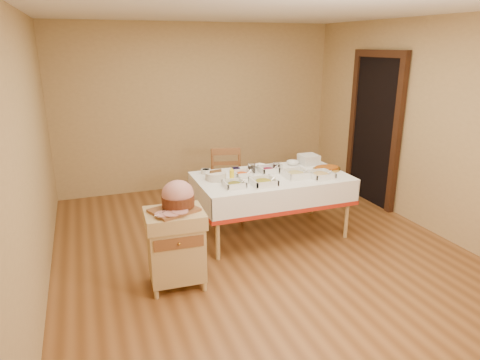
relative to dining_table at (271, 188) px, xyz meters
name	(u,v)px	position (x,y,z in m)	size (l,w,h in m)	color
room_shell	(259,139)	(-0.30, -0.30, 0.70)	(5.00, 5.00, 5.00)	brown
doorway	(375,128)	(1.90, 0.60, 0.51)	(0.09, 1.10, 2.20)	black
dining_table	(271,188)	(0.00, 0.00, 0.00)	(1.82, 1.02, 0.76)	tan
butcher_cart	(176,244)	(-1.35, -0.78, -0.16)	(0.57, 0.48, 0.78)	tan
dining_chair	(227,184)	(-0.35, 0.66, -0.11)	(0.51, 0.50, 0.95)	brown
ham_on_board	(177,197)	(-1.31, -0.74, 0.30)	(0.43, 0.41, 0.29)	brown
serving_dish_a	(234,184)	(-0.56, -0.24, 0.19)	(0.23, 0.23, 0.10)	white
serving_dish_b	(264,182)	(-0.23, -0.29, 0.20)	(0.27, 0.27, 0.11)	white
serving_dish_c	(296,174)	(0.25, -0.14, 0.20)	(0.28, 0.28, 0.11)	white
serving_dish_d	(321,175)	(0.52, -0.26, 0.19)	(0.27, 0.27, 0.10)	white
serving_dish_e	(242,174)	(-0.34, 0.09, 0.19)	(0.22, 0.21, 0.10)	white
serving_dish_f	(268,170)	(0.03, 0.15, 0.19)	(0.23, 0.22, 0.11)	white
small_bowl_left	(206,171)	(-0.72, 0.37, 0.19)	(0.12, 0.12, 0.05)	white
small_bowl_mid	(235,170)	(-0.35, 0.31, 0.19)	(0.12, 0.12, 0.05)	navy
small_bowl_right	(279,167)	(0.21, 0.24, 0.19)	(0.11, 0.11, 0.05)	white
bowl_white_imported	(260,166)	(0.01, 0.38, 0.18)	(0.15, 0.15, 0.04)	white
bowl_small_imported	(293,163)	(0.46, 0.35, 0.19)	(0.16, 0.16, 0.05)	white
preserve_jar_left	(252,168)	(-0.18, 0.21, 0.22)	(0.10, 0.10, 0.13)	silver
preserve_jar_right	(276,167)	(0.15, 0.18, 0.21)	(0.09, 0.09, 0.12)	silver
mustard_bottle	(232,175)	(-0.52, -0.03, 0.23)	(0.05, 0.05, 0.16)	yellow
bread_basket	(216,176)	(-0.68, 0.09, 0.21)	(0.25, 0.25, 0.11)	silver
plate_stack	(309,159)	(0.68, 0.32, 0.22)	(0.23, 0.23, 0.13)	white
brass_platter	(327,169)	(0.74, -0.03, 0.18)	(0.37, 0.26, 0.05)	#BE8F35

